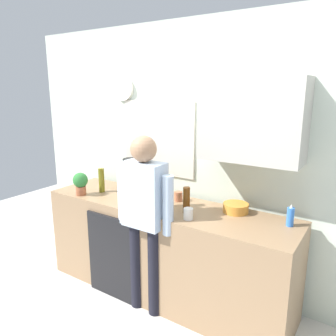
{
  "coord_description": "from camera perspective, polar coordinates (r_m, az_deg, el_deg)",
  "views": [
    {
      "loc": [
        1.61,
        -2.09,
        1.97
      ],
      "look_at": [
        0.07,
        0.25,
        1.29
      ],
      "focal_mm": 35.1,
      "sensor_mm": 36.0,
      "label": 1
    }
  ],
  "objects": [
    {
      "name": "ground_plane",
      "position": [
        3.29,
        -3.78,
        -23.13
      ],
      "size": [
        8.0,
        8.0,
        0.0
      ],
      "primitive_type": "plane",
      "color": "silver"
    },
    {
      "name": "kitchen_counter",
      "position": [
        3.25,
        -0.63,
        -14.0
      ],
      "size": [
        2.45,
        0.64,
        0.92
      ],
      "primitive_type": "cube",
      "color": "#937251",
      "rests_on": "ground_plane"
    },
    {
      "name": "dishwasher_panel",
      "position": [
        3.26,
        -9.87,
        -15.04
      ],
      "size": [
        0.56,
        0.02,
        0.83
      ],
      "primitive_type": "cube",
      "color": "black",
      "rests_on": "ground_plane"
    },
    {
      "name": "back_wall_assembly",
      "position": [
        3.23,
        4.68,
        2.83
      ],
      "size": [
        4.05,
        0.42,
        2.6
      ],
      "color": "silver",
      "rests_on": "ground_plane"
    },
    {
      "name": "coffee_maker",
      "position": [
        3.54,
        -6.13,
        -1.21
      ],
      "size": [
        0.2,
        0.2,
        0.33
      ],
      "color": "black",
      "rests_on": "kitchen_counter"
    },
    {
      "name": "bottle_amber_beer",
      "position": [
        2.84,
        3.23,
        -5.58
      ],
      "size": [
        0.06,
        0.06,
        0.23
      ],
      "primitive_type": "cylinder",
      "color": "brown",
      "rests_on": "kitchen_counter"
    },
    {
      "name": "bottle_dark_sauce",
      "position": [
        3.29,
        -3.87,
        -3.35
      ],
      "size": [
        0.06,
        0.06,
        0.18
      ],
      "primitive_type": "cylinder",
      "color": "black",
      "rests_on": "kitchen_counter"
    },
    {
      "name": "bottle_olive_oil",
      "position": [
        3.47,
        -11.47,
        -2.09
      ],
      "size": [
        0.06,
        0.06,
        0.25
      ],
      "primitive_type": "cylinder",
      "color": "olive",
      "rests_on": "kitchen_counter"
    },
    {
      "name": "bottle_green_wine",
      "position": [
        2.97,
        -0.18,
        -3.98
      ],
      "size": [
        0.07,
        0.07,
        0.3
      ],
      "primitive_type": "cylinder",
      "color": "#195923",
      "rests_on": "kitchen_counter"
    },
    {
      "name": "cup_terracotta_mug",
      "position": [
        3.15,
        1.8,
        -4.93
      ],
      "size": [
        0.08,
        0.08,
        0.09
      ],
      "primitive_type": "cylinder",
      "color": "#B26647",
      "rests_on": "kitchen_counter"
    },
    {
      "name": "cup_white_mug",
      "position": [
        2.72,
        3.54,
        -7.94
      ],
      "size": [
        0.08,
        0.08,
        0.09
      ],
      "primitive_type": "cylinder",
      "color": "white",
      "rests_on": "kitchen_counter"
    },
    {
      "name": "mixing_bowl",
      "position": [
        2.93,
        11.68,
        -6.78
      ],
      "size": [
        0.22,
        0.22,
        0.08
      ],
      "primitive_type": "cylinder",
      "color": "orange",
      "rests_on": "kitchen_counter"
    },
    {
      "name": "potted_plant",
      "position": [
        3.41,
        -14.96,
        -2.41
      ],
      "size": [
        0.15,
        0.15,
        0.23
      ],
      "color": "#9E5638",
      "rests_on": "kitchen_counter"
    },
    {
      "name": "dish_soap",
      "position": [
        2.75,
        20.48,
        -7.9
      ],
      "size": [
        0.06,
        0.06,
        0.18
      ],
      "color": "blue",
      "rests_on": "kitchen_counter"
    },
    {
      "name": "person_at_sink",
      "position": [
        2.83,
        -4.08,
        -7.55
      ],
      "size": [
        0.57,
        0.22,
        1.6
      ],
      "rotation": [
        0.0,
        0.0,
        0.06
      ],
      "color": "black",
      "rests_on": "ground_plane"
    }
  ]
}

